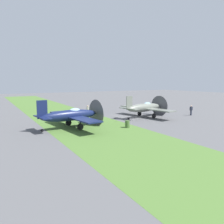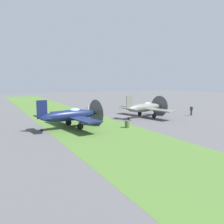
# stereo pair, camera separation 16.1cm
# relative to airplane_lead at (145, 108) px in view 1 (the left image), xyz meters

# --- Properties ---
(ground_plane) EXTENTS (160.00, 160.00, 0.00)m
(ground_plane) POSITION_rel_airplane_lead_xyz_m (-1.64, -1.60, -1.59)
(ground_plane) COLOR #515154
(grass_verge) EXTENTS (120.00, 11.00, 0.01)m
(grass_verge) POSITION_rel_airplane_lead_xyz_m (-1.64, -11.12, -1.58)
(grass_verge) COLOR #476B2D
(grass_verge) RESTS_ON ground
(airplane_lead) EXTENTS (10.71, 8.54, 3.79)m
(airplane_lead) POSITION_rel_airplane_lead_xyz_m (0.00, 0.00, 0.00)
(airplane_lead) COLOR slate
(airplane_lead) RESTS_ON ground
(airplane_wingman) EXTENTS (10.98, 8.71, 3.89)m
(airplane_wingman) POSITION_rel_airplane_lead_xyz_m (2.38, -13.46, 0.04)
(airplane_wingman) COLOR #141E47
(airplane_wingman) RESTS_ON ground
(ground_crew_chief) EXTENTS (0.51, 0.45, 1.73)m
(ground_crew_chief) POSITION_rel_airplane_lead_xyz_m (-6.44, -7.41, -0.67)
(ground_crew_chief) COLOR #9E998E
(ground_crew_chief) RESTS_ON ground
(ground_crew_mechanic) EXTENTS (0.38, 0.62, 1.73)m
(ground_crew_mechanic) POSITION_rel_airplane_lead_xyz_m (2.39, 8.07, -0.67)
(ground_crew_mechanic) COLOR #2D3342
(ground_crew_mechanic) RESTS_ON ground
(fuel_drum) EXTENTS (0.60, 0.60, 0.90)m
(fuel_drum) POSITION_rel_airplane_lead_xyz_m (5.62, -7.12, -1.14)
(fuel_drum) COLOR #476633
(fuel_drum) RESTS_ON ground
(supply_crate) EXTENTS (1.15, 1.15, 0.64)m
(supply_crate) POSITION_rel_airplane_lead_xyz_m (-10.56, 3.93, -1.27)
(supply_crate) COLOR olive
(supply_crate) RESTS_ON ground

